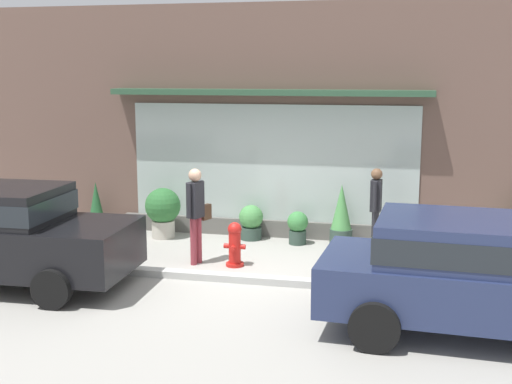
{
  "coord_description": "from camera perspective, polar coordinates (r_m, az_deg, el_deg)",
  "views": [
    {
      "loc": [
        2.81,
        -10.67,
        3.51
      ],
      "look_at": [
        0.13,
        1.2,
        1.28
      ],
      "focal_mm": 46.94,
      "sensor_mm": 36.0,
      "label": 1
    }
  ],
  "objects": [
    {
      "name": "potted_plant_trailing_edge",
      "position": [
        15.23,
        -13.45,
        -1.25
      ],
      "size": [
        0.37,
        0.37,
        1.08
      ],
      "color": "#4C4C51",
      "rests_on": "ground_plane"
    },
    {
      "name": "potted_plant_low_front",
      "position": [
        14.02,
        -0.42,
        -2.53
      ],
      "size": [
        0.51,
        0.51,
        0.73
      ],
      "color": "#33473D",
      "rests_on": "ground_plane"
    },
    {
      "name": "ground_plane",
      "position": [
        11.58,
        -1.97,
        -7.29
      ],
      "size": [
        60.0,
        60.0,
        0.0
      ],
      "primitive_type": "plane",
      "color": "#9E9B93"
    },
    {
      "name": "parked_car_navy",
      "position": [
        9.36,
        18.48,
        -6.34
      ],
      "size": [
        4.42,
        2.22,
        1.59
      ],
      "rotation": [
        0.0,
        0.0,
        -0.06
      ],
      "color": "navy",
      "rests_on": "ground_plane"
    },
    {
      "name": "potted_plant_by_entrance",
      "position": [
        13.67,
        3.57,
        -2.96
      ],
      "size": [
        0.43,
        0.43,
        0.68
      ],
      "color": "#33473D",
      "rests_on": "ground_plane"
    },
    {
      "name": "potted_plant_doorstep",
      "position": [
        13.57,
        7.28,
        -2.08
      ],
      "size": [
        0.46,
        0.46,
        1.26
      ],
      "color": "#33473D",
      "rests_on": "ground_plane"
    },
    {
      "name": "curb_strip",
      "position": [
        11.37,
        -2.23,
        -7.3
      ],
      "size": [
        14.0,
        0.24,
        0.12
      ],
      "primitive_type": "cube",
      "color": "#B2B2AD",
      "rests_on": "ground_plane"
    },
    {
      "name": "pedestrian_with_handbag",
      "position": [
        12.18,
        -5.11,
        -1.41
      ],
      "size": [
        0.34,
        0.62,
        1.77
      ],
      "rotation": [
        0.0,
        0.0,
        1.24
      ],
      "color": "#8E333D",
      "rests_on": "ground_plane"
    },
    {
      "name": "fire_hydrant",
      "position": [
        12.12,
        -1.83,
        -4.46
      ],
      "size": [
        0.4,
        0.36,
        0.81
      ],
      "color": "red",
      "rests_on": "ground_plane"
    },
    {
      "name": "pedestrian_passerby",
      "position": [
        13.15,
        10.17,
        -1.0
      ],
      "size": [
        0.22,
        0.45,
        1.65
      ],
      "rotation": [
        0.0,
        0.0,
        4.63
      ],
      "color": "#232328",
      "rests_on": "ground_plane"
    },
    {
      "name": "storefront",
      "position": [
        14.18,
        1.26,
        5.83
      ],
      "size": [
        14.0,
        0.81,
        4.87
      ],
      "color": "brown",
      "rests_on": "ground_plane"
    },
    {
      "name": "potted_plant_window_right",
      "position": [
        14.26,
        -7.94,
        -1.5
      ],
      "size": [
        0.75,
        0.75,
        1.06
      ],
      "color": "#B7B2A3",
      "rests_on": "ground_plane"
    }
  ]
}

